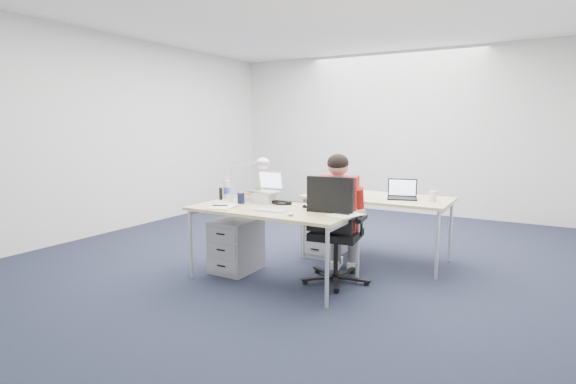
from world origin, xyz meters
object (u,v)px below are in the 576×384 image
at_px(seated_person, 340,216).
at_px(sunglasses, 307,207).
at_px(drawer_pedestal_near, 237,245).
at_px(dark_laptop, 402,189).
at_px(can_koozie, 241,197).
at_px(headphones, 282,202).
at_px(cordless_phone, 221,194).
at_px(far_cup, 433,196).
at_px(desk_near, 273,213).
at_px(water_bottle, 227,188).
at_px(bear_figurine, 258,194).
at_px(desk_far, 377,201).
at_px(office_chair, 335,253).
at_px(desk_lamp, 244,178).
at_px(book_stack, 255,196).
at_px(silver_laptop, 264,187).
at_px(computer_mouse, 291,214).
at_px(wireless_keyboard, 271,210).
at_px(drawer_pedestal_far, 325,231).

xyz_separation_m(seated_person, sunglasses, (-0.24, -0.26, 0.11)).
bearing_deg(drawer_pedestal_near, dark_laptop, 37.17).
bearing_deg(can_koozie, headphones, 25.08).
relative_size(headphones, cordless_phone, 1.71).
bearing_deg(far_cup, desk_near, -136.06).
bearing_deg(water_bottle, bear_figurine, 2.71).
bearing_deg(dark_laptop, desk_far, 157.49).
distance_m(office_chair, drawer_pedestal_near, 1.07).
height_order(water_bottle, cordless_phone, water_bottle).
height_order(water_bottle, desk_lamp, desk_lamp).
relative_size(book_stack, sunglasses, 2.08).
height_order(office_chair, silver_laptop, office_chair).
bearing_deg(sunglasses, desk_far, 62.02).
bearing_deg(seated_person, desk_lamp, -177.15).
distance_m(computer_mouse, book_stack, 0.89).
bearing_deg(wireless_keyboard, drawer_pedestal_far, 85.01).
bearing_deg(water_bottle, sunglasses, -4.52).
distance_m(silver_laptop, bear_figurine, 0.13).
bearing_deg(office_chair, desk_near, -163.29).
height_order(wireless_keyboard, headphones, headphones).
bearing_deg(far_cup, seated_person, -132.86).
bearing_deg(can_koozie, dark_laptop, 39.03).
relative_size(desk_near, cordless_phone, 12.31).
bearing_deg(far_cup, bear_figurine, -149.58).
distance_m(drawer_pedestal_near, wireless_keyboard, 0.76).
relative_size(office_chair, silver_laptop, 3.40).
height_order(office_chair, drawer_pedestal_far, office_chair).
height_order(can_koozie, far_cup, can_koozie).
relative_size(desk_near, wireless_keyboard, 5.27).
distance_m(desk_near, far_cup, 1.74).
bearing_deg(water_bottle, office_chair, 0.11).
bearing_deg(sunglasses, office_chair, 8.69).
bearing_deg(can_koozie, silver_laptop, 46.15).
bearing_deg(water_bottle, computer_mouse, -23.70).
xyz_separation_m(seated_person, computer_mouse, (-0.19, -0.65, 0.12)).
relative_size(desk_near, drawer_pedestal_far, 2.91).
bearing_deg(drawer_pedestal_near, sunglasses, 6.58).
xyz_separation_m(can_koozie, far_cup, (1.67, 1.14, -0.01)).
bearing_deg(sunglasses, can_koozie, 179.38).
distance_m(office_chair, computer_mouse, 0.69).
xyz_separation_m(office_chair, far_cup, (0.70, 0.96, 0.48)).
bearing_deg(headphones, drawer_pedestal_far, 81.57).
bearing_deg(wireless_keyboard, seated_person, 44.84).
relative_size(drawer_pedestal_near, silver_laptop, 1.76).
bearing_deg(far_cup, silver_laptop, -147.27).
distance_m(desk_near, sunglasses, 0.34).
distance_m(silver_laptop, water_bottle, 0.50).
xyz_separation_m(computer_mouse, bear_figurine, (-0.68, 0.49, 0.06)).
relative_size(silver_laptop, can_koozie, 2.52).
bearing_deg(drawer_pedestal_near, water_bottle, 145.46).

